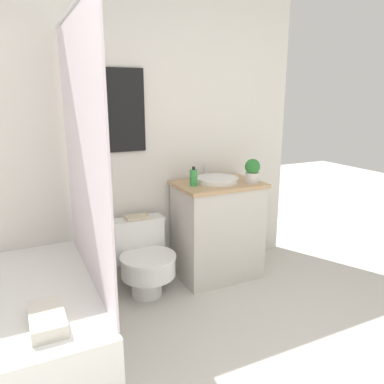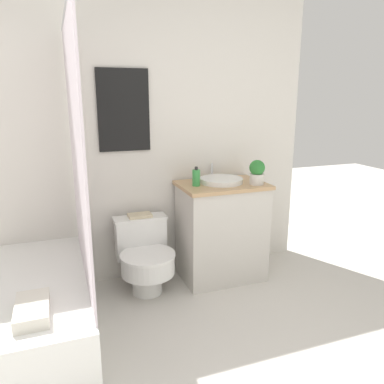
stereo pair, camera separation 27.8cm
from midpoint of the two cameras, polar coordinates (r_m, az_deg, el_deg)
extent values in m
cube|color=silver|center=(3.05, -12.91, 8.91)|extent=(3.11, 0.05, 2.50)
cube|color=black|center=(2.99, -13.76, 11.94)|extent=(0.40, 0.02, 0.63)
cube|color=beige|center=(2.99, -13.74, 11.94)|extent=(0.37, 0.01, 0.60)
cube|color=white|center=(2.60, -24.63, -17.33)|extent=(0.61, 1.37, 0.42)
cube|color=silver|center=(2.29, -19.55, 3.39)|extent=(0.01, 1.26, 1.67)
cylinder|color=#B7B7BC|center=(2.30, -21.49, 24.71)|extent=(0.02, 1.26, 0.02)
cube|color=silver|center=(2.12, -24.95, -17.22)|extent=(0.17, 0.31, 0.07)
cylinder|color=white|center=(3.06, -9.58, -13.62)|extent=(0.24, 0.24, 0.19)
cylinder|color=white|center=(2.94, -9.42, -11.21)|extent=(0.41, 0.41, 0.14)
cylinder|color=white|center=(2.91, -9.49, -9.79)|extent=(0.43, 0.43, 0.02)
cube|color=white|center=(3.10, -10.84, -7.19)|extent=(0.41, 0.16, 0.32)
cube|color=white|center=(3.05, -10.99, -4.20)|extent=(0.43, 0.16, 0.02)
cube|color=beige|center=(3.21, 1.41, -6.09)|extent=(0.68, 0.47, 0.80)
cube|color=tan|center=(3.09, 1.46, 1.14)|extent=(0.71, 0.50, 0.03)
cylinder|color=white|center=(3.10, 1.29, 1.85)|extent=(0.35, 0.35, 0.04)
cylinder|color=silver|center=(3.27, -0.33, 3.31)|extent=(0.02, 0.02, 0.13)
cylinder|color=green|center=(2.96, -2.44, 2.15)|extent=(0.06, 0.06, 0.13)
cylinder|color=black|center=(2.95, -2.46, 3.62)|extent=(0.02, 0.02, 0.02)
cylinder|color=beige|center=(3.09, 6.61, 2.15)|extent=(0.11, 0.11, 0.09)
sphere|color=#2D7A33|center=(3.07, 6.66, 3.85)|extent=(0.13, 0.13, 0.13)
cube|color=beige|center=(3.04, -11.01, -3.81)|extent=(0.19, 0.12, 0.02)
camera|label=1|loc=(0.14, -92.86, -0.73)|focal=35.00mm
camera|label=2|loc=(0.14, 87.14, 0.73)|focal=35.00mm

